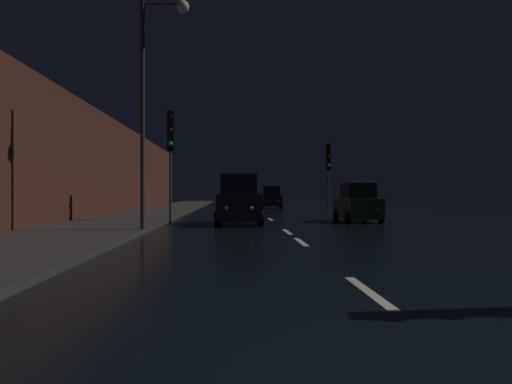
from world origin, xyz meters
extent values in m
cube|color=black|center=(0.00, 24.50, -0.01)|extent=(26.83, 84.00, 0.02)
cube|color=#33302D|center=(-7.21, 24.50, 0.07)|extent=(4.40, 84.00, 0.15)
cube|color=#472319|center=(-9.81, 21.00, 3.01)|extent=(0.80, 63.00, 6.02)
cube|color=beige|center=(0.00, 3.00, 0.01)|extent=(0.16, 2.20, 0.01)
cube|color=beige|center=(0.00, 9.70, 0.01)|extent=(0.16, 2.20, 0.01)
cube|color=beige|center=(0.00, 13.11, 0.01)|extent=(0.16, 2.20, 0.01)
cube|color=beige|center=(0.00, 20.83, 0.01)|extent=(0.16, 2.20, 0.01)
cube|color=beige|center=(0.00, 28.14, 0.01)|extent=(0.16, 2.20, 0.01)
cube|color=beige|center=(0.00, 36.45, 0.01)|extent=(0.16, 2.20, 0.01)
cylinder|color=#38383A|center=(4.91, 29.81, 1.53)|extent=(0.12, 0.12, 3.06)
cube|color=black|center=(4.91, 29.81, 4.01)|extent=(0.34, 0.37, 1.90)
sphere|color=black|center=(4.90, 29.63, 4.64)|extent=(0.22, 0.22, 0.22)
sphere|color=black|center=(4.90, 29.63, 4.01)|extent=(0.22, 0.22, 0.22)
sphere|color=#19D84C|center=(4.90, 29.63, 3.37)|extent=(0.22, 0.22, 0.22)
cylinder|color=#38383A|center=(-4.91, 18.52, 1.69)|extent=(0.12, 0.12, 3.39)
cube|color=black|center=(-4.91, 18.52, 4.34)|extent=(0.35, 0.38, 1.90)
sphere|color=black|center=(-4.89, 18.34, 4.97)|extent=(0.22, 0.22, 0.22)
sphere|color=black|center=(-4.89, 18.34, 4.34)|extent=(0.22, 0.22, 0.22)
sphere|color=#19D84C|center=(-4.89, 18.34, 3.71)|extent=(0.22, 0.22, 0.22)
cylinder|color=#2D2D30|center=(-5.11, 12.82, 4.05)|extent=(0.16, 0.16, 8.10)
cylinder|color=#2D2D30|center=(-4.41, 12.82, 8.05)|extent=(1.40, 0.10, 0.10)
sphere|color=beige|center=(-3.71, 12.82, 7.95)|extent=(0.44, 0.44, 0.44)
cube|color=black|center=(-1.71, 17.43, 0.80)|extent=(1.87, 4.35, 1.14)
cube|color=black|center=(-1.71, 17.58, 1.81)|extent=(1.59, 2.18, 0.87)
cylinder|color=black|center=(-0.80, 15.90, 0.33)|extent=(0.23, 0.66, 0.66)
cylinder|color=black|center=(-2.63, 15.90, 0.33)|extent=(0.23, 0.66, 0.66)
cylinder|color=black|center=(-0.80, 18.95, 0.33)|extent=(0.23, 0.66, 0.66)
cylinder|color=black|center=(-2.63, 18.95, 0.33)|extent=(0.23, 0.66, 0.66)
sphere|color=white|center=(-1.20, 15.29, 0.80)|extent=(0.19, 0.19, 0.19)
sphere|color=white|center=(-2.22, 15.29, 0.80)|extent=(0.19, 0.19, 0.19)
sphere|color=red|center=(-1.20, 19.56, 0.80)|extent=(0.19, 0.19, 0.19)
sphere|color=red|center=(-2.22, 19.56, 0.80)|extent=(0.19, 0.19, 0.19)
cube|color=black|center=(1.39, 37.89, 0.72)|extent=(1.67, 3.90, 1.02)
cube|color=black|center=(1.39, 37.75, 1.62)|extent=(1.42, 1.95, 0.78)
cylinder|color=black|center=(0.57, 39.25, 0.30)|extent=(0.20, 0.59, 0.59)
cylinder|color=black|center=(2.21, 39.25, 0.30)|extent=(0.20, 0.59, 0.59)
cylinder|color=black|center=(0.57, 36.52, 0.30)|extent=(0.20, 0.59, 0.59)
cylinder|color=black|center=(2.21, 36.52, 0.30)|extent=(0.20, 0.59, 0.59)
sphere|color=slate|center=(0.93, 39.80, 0.72)|extent=(0.17, 0.17, 0.17)
sphere|color=slate|center=(1.85, 39.80, 0.72)|extent=(0.17, 0.17, 0.17)
sphere|color=red|center=(0.93, 35.98, 0.72)|extent=(0.17, 0.17, 0.17)
sphere|color=red|center=(1.85, 35.98, 0.72)|extent=(0.17, 0.17, 0.17)
cube|color=#0F3819|center=(4.11, 18.92, 0.67)|extent=(1.56, 3.65, 0.95)
cube|color=black|center=(4.11, 18.79, 1.51)|extent=(1.33, 1.82, 0.73)
cylinder|color=black|center=(3.35, 20.19, 0.28)|extent=(0.19, 0.56, 0.56)
cylinder|color=black|center=(4.88, 20.19, 0.28)|extent=(0.19, 0.56, 0.56)
cylinder|color=black|center=(3.35, 17.64, 0.28)|extent=(0.19, 0.56, 0.56)
cylinder|color=black|center=(4.88, 17.64, 0.28)|extent=(0.19, 0.56, 0.56)
sphere|color=slate|center=(3.68, 20.70, 0.67)|extent=(0.16, 0.16, 0.16)
sphere|color=slate|center=(4.54, 20.70, 0.67)|extent=(0.16, 0.16, 0.16)
sphere|color=red|center=(3.68, 17.13, 0.67)|extent=(0.16, 0.16, 0.16)
sphere|color=red|center=(4.54, 17.13, 0.67)|extent=(0.16, 0.16, 0.16)
camera|label=1|loc=(-1.94, -3.63, 1.44)|focal=32.74mm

